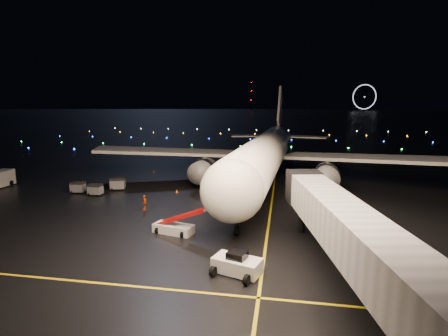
% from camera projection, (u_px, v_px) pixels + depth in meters
% --- Properties ---
extents(ground, '(2000.00, 2000.00, 0.00)m').
position_uv_depth(ground, '(270.00, 119.00, 326.64)').
color(ground, black).
rests_on(ground, ground).
extents(lane_centre, '(0.25, 80.00, 0.02)m').
position_uv_depth(lane_centre, '(272.00, 201.00, 48.37)').
color(lane_centre, yellow).
rests_on(lane_centre, ground).
extents(lane_cross, '(60.00, 0.25, 0.02)m').
position_uv_depth(lane_cross, '(39.00, 277.00, 26.98)').
color(lane_cross, yellow).
rests_on(lane_cross, ground).
extents(airliner, '(64.61, 61.76, 17.30)m').
position_uv_depth(airliner, '(268.00, 131.00, 59.58)').
color(airliner, white).
rests_on(airliner, ground).
extents(pushback_tug, '(4.18, 3.03, 1.79)m').
position_uv_depth(pushback_tug, '(237.00, 262.00, 27.57)').
color(pushback_tug, silver).
rests_on(pushback_tug, ground).
extents(belt_loader, '(6.39, 3.04, 2.99)m').
position_uv_depth(belt_loader, '(173.00, 219.00, 36.08)').
color(belt_loader, silver).
rests_on(belt_loader, ground).
extents(crew_c, '(0.87, 1.21, 1.90)m').
position_uv_depth(crew_c, '(145.00, 202.00, 44.19)').
color(crew_c, '#DF5006').
rests_on(crew_c, ground).
extents(safety_cone_0, '(0.61, 0.61, 0.52)m').
position_uv_depth(safety_cone_0, '(212.00, 194.00, 50.95)').
color(safety_cone_0, '#E95702').
rests_on(safety_cone_0, ground).
extents(safety_cone_1, '(0.57, 0.57, 0.51)m').
position_uv_depth(safety_cone_1, '(223.00, 188.00, 54.95)').
color(safety_cone_1, '#E95702').
rests_on(safety_cone_1, ground).
extents(safety_cone_2, '(0.59, 0.59, 0.51)m').
position_uv_depth(safety_cone_2, '(177.00, 191.00, 52.96)').
color(safety_cone_2, '#E95702').
rests_on(safety_cone_2, ground).
extents(safety_cone_3, '(0.58, 0.58, 0.51)m').
position_uv_depth(safety_cone_3, '(153.00, 171.00, 68.56)').
color(safety_cone_3, '#E95702').
rests_on(safety_cone_3, ground).
extents(ferris_wheel, '(49.33, 16.80, 52.00)m').
position_uv_depth(ferris_wheel, '(364.00, 98.00, 700.59)').
color(ferris_wheel, black).
rests_on(ferris_wheel, ground).
extents(radio_mast, '(1.80, 1.80, 64.00)m').
position_uv_depth(radio_mast, '(251.00, 96.00, 757.45)').
color(radio_mast, black).
rests_on(radio_mast, ground).
extents(taxiway_lights, '(164.00, 92.00, 0.36)m').
position_uv_depth(taxiway_lights, '(250.00, 138.00, 138.56)').
color(taxiway_lights, black).
rests_on(taxiway_lights, ground).
extents(baggage_cart_0, '(2.50, 2.06, 1.84)m').
position_uv_depth(baggage_cart_0, '(118.00, 184.00, 54.66)').
color(baggage_cart_0, slate).
rests_on(baggage_cart_0, ground).
extents(baggage_cart_1, '(2.11, 1.61, 1.66)m').
position_uv_depth(baggage_cart_1, '(78.00, 187.00, 52.78)').
color(baggage_cart_1, slate).
rests_on(baggage_cart_1, ground).
extents(baggage_cart_2, '(1.92, 1.35, 1.62)m').
position_uv_depth(baggage_cart_2, '(95.00, 190.00, 51.38)').
color(baggage_cart_2, slate).
rests_on(baggage_cart_2, ground).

